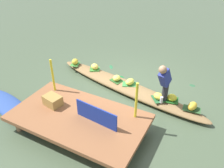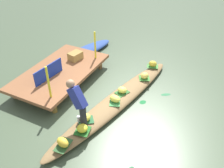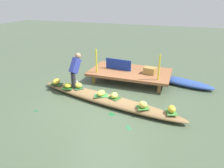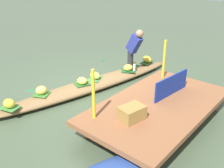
{
  "view_description": "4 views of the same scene",
  "coord_description": "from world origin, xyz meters",
  "views": [
    {
      "loc": [
        -2.4,
        5.44,
        3.99
      ],
      "look_at": [
        0.28,
        0.35,
        0.33
      ],
      "focal_mm": 37.11,
      "sensor_mm": 36.0,
      "label": 1
    },
    {
      "loc": [
        -4.87,
        -2.32,
        4.5
      ],
      "look_at": [
        0.4,
        0.33,
        0.37
      ],
      "focal_mm": 39.73,
      "sensor_mm": 36.0,
      "label": 2
    },
    {
      "loc": [
        2.21,
        -5.55,
        3.2
      ],
      "look_at": [
        0.1,
        0.37,
        0.52
      ],
      "focal_mm": 33.02,
      "sensor_mm": 36.0,
      "label": 3
    },
    {
      "loc": [
        4.28,
        4.29,
        2.92
      ],
      "look_at": [
        -0.02,
        0.65,
        0.32
      ],
      "focal_mm": 41.46,
      "sensor_mm": 36.0,
      "label": 4
    }
  ],
  "objects": [
    {
      "name": "leaf_mat_5",
      "position": [
        -1.47,
        0.17,
        0.24
      ],
      "size": [
        0.42,
        0.4,
        0.01
      ],
      "primitive_type": "cube",
      "rotation": [
        0.0,
        0.0,
        0.2
      ],
      "color": "#1E591D",
      "rests_on": "vendor_boat"
    },
    {
      "name": "leaf_mat_1",
      "position": [
        -2.04,
        0.32,
        0.24
      ],
      "size": [
        0.47,
        0.31,
        0.01
      ],
      "primitive_type": "cube",
      "rotation": [
        0.0,
        0.0,
        0.1
      ],
      "color": "#2C542A",
      "rests_on": "vendor_boat"
    },
    {
      "name": "banana_bunch_3",
      "position": [
        -0.13,
        -0.02,
        0.32
      ],
      "size": [
        0.28,
        0.36,
        0.18
      ],
      "primitive_type": "ellipsoid",
      "rotation": [
        0.0,
        0.0,
        4.5
      ],
      "color": "#E7DF4E",
      "rests_on": "vendor_boat"
    },
    {
      "name": "leaf_mat_6",
      "position": [
        0.33,
        -0.03,
        0.24
      ],
      "size": [
        0.44,
        0.39,
        0.01
      ],
      "primitive_type": "cube",
      "rotation": [
        0.0,
        0.0,
        2.79
      ],
      "color": "#2C5F27",
      "rests_on": "vendor_boat"
    },
    {
      "name": "drifting_plant_1",
      "position": [
        -1.78,
        -1.22,
        0.0
      ],
      "size": [
        0.19,
        0.16,
        0.01
      ],
      "primitive_type": "ellipsoid",
      "rotation": [
        0.0,
        0.0,
        3.07
      ],
      "color": "#2A5836",
      "rests_on": "ground"
    },
    {
      "name": "vendor_boat",
      "position": [
        0.0,
        0.0,
        0.12
      ],
      "size": [
        5.34,
        1.69,
        0.23
      ],
      "primitive_type": "ellipsoid",
      "rotation": [
        0.0,
        0.0,
        -0.2
      ],
      "color": "olive",
      "rests_on": "ground"
    },
    {
      "name": "drifting_plant_2",
      "position": [
        0.45,
        -0.63,
        0.0
      ],
      "size": [
        0.26,
        0.24,
        0.01
      ],
      "primitive_type": "ellipsoid",
      "rotation": [
        0.0,
        0.0,
        2.7
      ],
      "color": "#18642E",
      "rests_on": "ground"
    },
    {
      "name": "leaf_mat_0",
      "position": [
        2.1,
        -0.33,
        0.24
      ],
      "size": [
        0.37,
        0.43,
        0.01
      ],
      "primitive_type": "cube",
      "rotation": [
        0.0,
        0.0,
        1.87
      ],
      "color": "#3F8137",
      "rests_on": "vendor_boat"
    },
    {
      "name": "vendor_person",
      "position": [
        -1.25,
        0.38,
        0.91
      ],
      "size": [
        0.28,
        0.55,
        1.18
      ],
      "color": "#28282D",
      "rests_on": "vendor_boat"
    },
    {
      "name": "leaf_mat_2",
      "position": [
        1.3,
        -0.34,
        0.24
      ],
      "size": [
        0.43,
        0.43,
        0.01
      ],
      "primitive_type": "cube",
      "rotation": [
        0.0,
        0.0,
        2.04
      ],
      "color": "#3A7C2F",
      "rests_on": "vendor_boat"
    },
    {
      "name": "railing_post_east",
      "position": [
        1.47,
        1.49,
        0.89
      ],
      "size": [
        0.06,
        0.06,
        0.93
      ],
      "primitive_type": "cylinder",
      "color": "yellow",
      "rests_on": "dock_platform"
    },
    {
      "name": "water_bottle",
      "position": [
        -1.25,
        0.42,
        0.32
      ],
      "size": [
        0.08,
        0.08,
        0.18
      ],
      "primitive_type": "cylinder",
      "color": "silver",
      "rests_on": "vendor_boat"
    },
    {
      "name": "banana_bunch_5",
      "position": [
        -1.47,
        0.17,
        0.32
      ],
      "size": [
        0.35,
        0.35,
        0.17
      ],
      "primitive_type": "ellipsoid",
      "rotation": [
        0.0,
        0.0,
        5.22
      ],
      "color": "yellow",
      "rests_on": "vendor_boat"
    },
    {
      "name": "banana_bunch_1",
      "position": [
        -2.04,
        0.32,
        0.33
      ],
      "size": [
        0.28,
        0.36,
        0.2
      ],
      "primitive_type": "ellipsoid",
      "rotation": [
        0.0,
        0.0,
        4.45
      ],
      "color": "gold",
      "rests_on": "vendor_boat"
    },
    {
      "name": "produce_crate",
      "position": [
        1.07,
        2.03,
        0.55
      ],
      "size": [
        0.49,
        0.4,
        0.26
      ],
      "primitive_type": "cube",
      "rotation": [
        0.0,
        0.0,
        -0.2
      ],
      "color": "olive",
      "rests_on": "dock_platform"
    },
    {
      "name": "leaf_mat_3",
      "position": [
        -0.13,
        -0.02,
        0.24
      ],
      "size": [
        0.52,
        0.43,
        0.01
      ],
      "primitive_type": "cube",
      "rotation": [
        0.0,
        0.0,
        0.39
      ],
      "color": "#398341",
      "rests_on": "vendor_boat"
    },
    {
      "name": "canal_water",
      "position": [
        0.0,
        0.0,
        0.0
      ],
      "size": [
        40.0,
        40.0,
        0.0
      ],
      "primitive_type": "plane",
      "color": "#44543D",
      "rests_on": "ground"
    },
    {
      "name": "banana_bunch_6",
      "position": [
        0.33,
        -0.03,
        0.32
      ],
      "size": [
        0.23,
        0.27,
        0.17
      ],
      "primitive_type": "ellipsoid",
      "rotation": [
        0.0,
        0.0,
        4.75
      ],
      "color": "#F7E354",
      "rests_on": "vendor_boat"
    },
    {
      "name": "leaf_mat_4",
      "position": [
        -1.12,
        0.29,
        0.24
      ],
      "size": [
        0.47,
        0.48,
        0.01
      ],
      "primitive_type": "cube",
      "rotation": [
        0.0,
        0.0,
        2.26
      ],
      "color": "#235930",
      "rests_on": "vendor_boat"
    },
    {
      "name": "market_banner",
      "position": [
        -0.23,
        2.09,
        0.64
      ],
      "size": [
        1.09,
        0.14,
        0.44
      ],
      "primitive_type": "cube",
      "rotation": [
        0.0,
        0.0,
        -0.1
      ],
      "color": "navy",
      "rests_on": "dock_platform"
    },
    {
      "name": "drifting_plant_0",
      "position": [
        1.1,
        -1.12,
        0.0
      ],
      "size": [
        0.27,
        0.32,
        0.01
      ],
      "primitive_type": "ellipsoid",
      "rotation": [
        0.0,
        0.0,
        2.17
      ],
      "color": "#2B693F",
      "rests_on": "ground"
    },
    {
      "name": "banana_bunch_0",
      "position": [
        2.1,
        -0.33,
        0.33
      ],
      "size": [
        0.26,
        0.3,
        0.2
      ],
      "primitive_type": "ellipsoid",
      "rotation": [
        0.0,
        0.0,
        4.92
      ],
      "color": "gold",
      "rests_on": "vendor_boat"
    },
    {
      "name": "railing_post_west",
      "position": [
        -0.93,
        1.49,
        0.89
      ],
      "size": [
        0.06,
        0.06,
        0.93
      ],
      "primitive_type": "cylinder",
      "color": "yellow",
      "rests_on": "dock_platform"
    },
    {
      "name": "banana_bunch_2",
      "position": [
        1.3,
        -0.34,
        0.33
      ],
      "size": [
        0.32,
        0.3,
        0.2
      ],
      "primitive_type": "ellipsoid",
      "rotation": [
        0.0,
        0.0,
        4.34
      ],
      "color": "#F8D457",
      "rests_on": "vendor_boat"
    },
    {
      "name": "dock_platform",
      "position": [
        0.27,
        2.09,
        0.36
      ],
      "size": [
        3.2,
        1.8,
        0.42
      ],
      "color": "brown",
      "rests_on": "ground"
    },
    {
      "name": "banana_bunch_4",
      "position": [
        -1.12,
        0.29,
        0.32
      ],
      "size": [
        0.31,
        0.27,
        0.18
      ],
      "primitive_type": "ellipsoid",
      "rotation": [
        0.0,
        0.0,
        2.95
      ],
      "color": "yellow",
      "rests_on": "vendor_boat"
    },
    {
      "name": "moored_boat",
      "position": [
        2.27,
        2.37,
        0.11
      ],
      "size": [
        2.56,
        1.27,
        0.23
      ],
      "primitive_type": "ellipsoid",
      "rotation": [
        0.0,
        0.0,
        -0.27
      ],
      "color": "#2A468F",
      "rests_on": "ground"
    }
  ]
}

